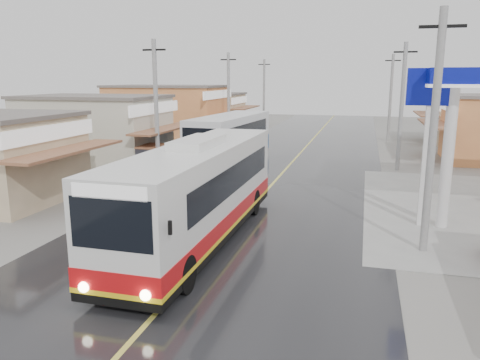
{
  "coord_description": "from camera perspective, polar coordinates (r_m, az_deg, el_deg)",
  "views": [
    {
      "loc": [
        4.84,
        -16.33,
        5.83
      ],
      "look_at": [
        0.44,
        0.12,
        2.11
      ],
      "focal_mm": 35.0,
      "sensor_mm": 36.0,
      "label": 1
    }
  ],
  "objects": [
    {
      "name": "ground",
      "position": [
        18.0,
        -1.46,
        -6.57
      ],
      "size": [
        120.0,
        120.0,
        0.0
      ],
      "primitive_type": "plane",
      "color": "slate",
      "rests_on": "ground"
    },
    {
      "name": "road",
      "position": [
        32.23,
        6.09,
        1.85
      ],
      "size": [
        12.0,
        90.0,
        0.02
      ],
      "primitive_type": "cube",
      "color": "black",
      "rests_on": "ground"
    },
    {
      "name": "centre_line",
      "position": [
        32.23,
        6.09,
        1.88
      ],
      "size": [
        0.15,
        90.0,
        0.01
      ],
      "primitive_type": "cube",
      "color": "#D8CC4C",
      "rests_on": "road"
    },
    {
      "name": "shopfronts_left",
      "position": [
        39.12,
        -12.37,
        3.47
      ],
      "size": [
        11.0,
        44.0,
        5.2
      ],
      "primitive_type": null,
      "color": "tan",
      "rests_on": "ground"
    },
    {
      "name": "utility_poles_left",
      "position": [
        34.92,
        -5.08,
        2.67
      ],
      "size": [
        1.6,
        50.0,
        8.0
      ],
      "primitive_type": null,
      "color": "gray",
      "rests_on": "ground"
    },
    {
      "name": "utility_poles_right",
      "position": [
        31.94,
        18.59,
        1.16
      ],
      "size": [
        1.6,
        36.0,
        8.0
      ],
      "primitive_type": null,
      "color": "gray",
      "rests_on": "ground"
    },
    {
      "name": "coach_bus",
      "position": [
        16.88,
        -4.94,
        -1.48
      ],
      "size": [
        2.85,
        12.07,
        3.76
      ],
      "rotation": [
        0.0,
        0.0,
        -0.01
      ],
      "color": "silver",
      "rests_on": "road"
    },
    {
      "name": "second_bus",
      "position": [
        32.42,
        -1.22,
        5.16
      ],
      "size": [
        3.48,
        10.18,
        3.32
      ],
      "rotation": [
        0.0,
        0.0,
        -0.08
      ],
      "color": "silver",
      "rests_on": "road"
    },
    {
      "name": "cyclist",
      "position": [
        22.6,
        -6.73,
        -0.85
      ],
      "size": [
        1.12,
        2.11,
        2.17
      ],
      "rotation": [
        0.0,
        0.0,
        0.22
      ],
      "color": "black",
      "rests_on": "ground"
    },
    {
      "name": "tricycle_near",
      "position": [
        29.24,
        -10.53,
        2.69
      ],
      "size": [
        1.63,
        2.38,
        1.82
      ],
      "rotation": [
        0.0,
        0.0,
        0.03
      ],
      "color": "#26262D",
      "rests_on": "ground"
    },
    {
      "name": "tyre_stack",
      "position": [
        26.61,
        -12.97,
        -0.21
      ],
      "size": [
        0.78,
        0.78,
        0.4
      ],
      "color": "black",
      "rests_on": "ground"
    }
  ]
}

